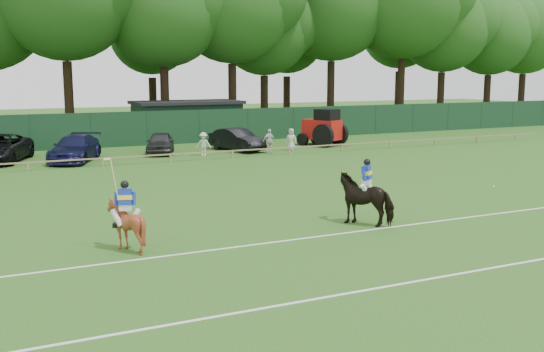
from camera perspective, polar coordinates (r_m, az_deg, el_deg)
ground at (r=21.63m, az=2.27°, el=-4.92°), size 160.00×160.00×0.00m
horse_dark at (r=22.69m, az=8.44°, el=-2.02°), size 2.09×2.25×1.79m
horse_chestnut at (r=19.64m, az=-12.95°, el=-4.30°), size 1.63×1.73×1.55m
sedan_navy at (r=39.90m, az=-17.24°, el=2.38°), size 4.22×5.79×1.56m
hatch_grey at (r=42.32m, az=-9.99°, el=2.94°), size 2.97×4.50×1.42m
estate_black at (r=43.36m, az=-3.15°, el=3.27°), size 2.77×4.83×1.50m
spectator_left at (r=40.93m, az=-6.16°, el=2.86°), size 1.11×0.90×1.49m
spectator_mid at (r=41.80m, az=-0.26°, el=3.14°), size 1.00×0.53×1.62m
spectator_right at (r=43.35m, az=1.73°, el=3.28°), size 0.88×0.82×1.51m
rider_dark at (r=22.54m, az=8.52°, el=-0.08°), size 0.81×0.71×1.41m
rider_chestnut at (r=19.48m, az=-13.04°, el=-2.26°), size 0.92×0.73×2.05m
polo_ball at (r=31.34m, az=19.23°, el=-0.88°), size 0.09×0.09×0.09m
pitch_lines at (r=18.72m, az=7.34°, el=-7.25°), size 60.00×5.10×0.01m
pitch_rail at (r=38.12m, az=-10.53°, el=1.83°), size 62.10×0.10×0.50m
perimeter_fence at (r=46.73m, az=-13.48°, el=4.08°), size 92.08×0.08×2.50m
utility_shed at (r=51.16m, az=-7.63°, el=5.01°), size 8.40×4.40×3.04m
tree_row at (r=55.05m, az=-13.19°, el=3.55°), size 96.00×12.00×21.00m
tractor at (r=46.37m, az=4.66°, el=4.28°), size 3.23×3.74×2.66m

